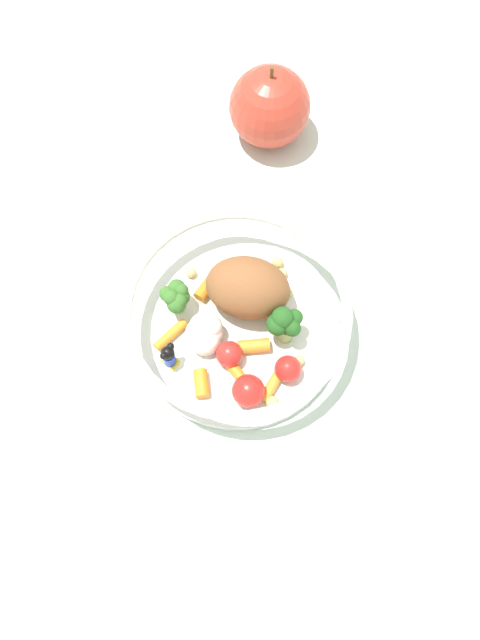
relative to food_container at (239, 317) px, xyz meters
name	(u,v)px	position (x,y,z in m)	size (l,w,h in m)	color
ground_plane	(250,315)	(0.02, 0.00, -0.03)	(2.40, 2.40, 0.00)	silver
food_container	(239,317)	(0.00, 0.00, 0.00)	(0.20, 0.20, 0.07)	white
loose_apple	(270,107)	(0.20, 0.12, 0.01)	(0.08, 0.08, 0.09)	#BC3828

